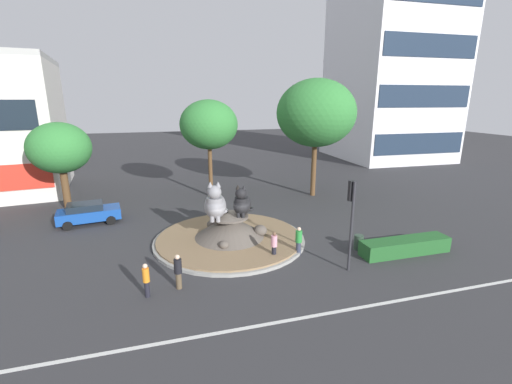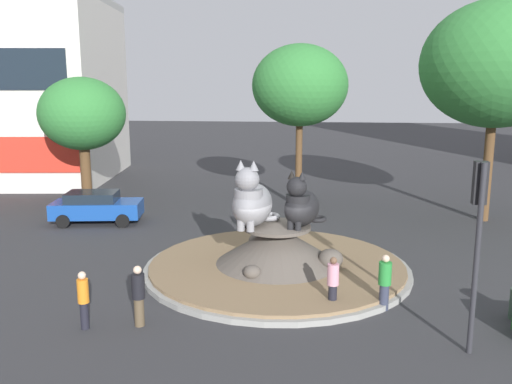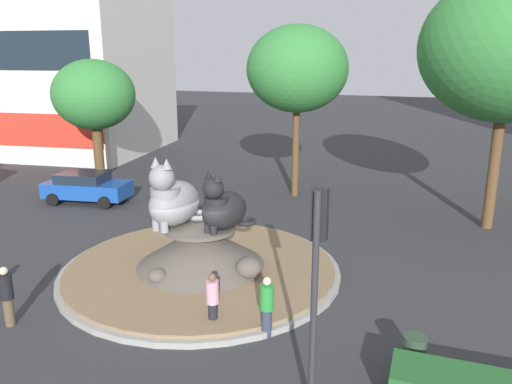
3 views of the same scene
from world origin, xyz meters
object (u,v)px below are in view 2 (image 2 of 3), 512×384
at_px(cat_statue_grey, 252,202).
at_px(broadleaf_tree_behind_island, 496,64).
at_px(second_tree_near_tower, 300,86).
at_px(pedestrian_green_shirt, 385,281).
at_px(sedan_on_far_lane, 96,207).
at_px(third_tree_left, 82,114).
at_px(pedestrian_black_shirt, 138,294).
at_px(traffic_light_mast, 478,221).
at_px(cat_statue_black, 301,206).
at_px(pedestrian_orange_shirt, 83,298).
at_px(pedestrian_pink_shirt, 333,282).

bearing_deg(cat_statue_grey, broadleaf_tree_behind_island, 140.57).
distance_m(broadleaf_tree_behind_island, second_tree_near_tower, 9.61).
xyz_separation_m(pedestrian_green_shirt, sedan_on_far_lane, (-12.71, 9.01, -0.08)).
height_order(third_tree_left, pedestrian_black_shirt, third_tree_left).
relative_size(traffic_light_mast, broadleaf_tree_behind_island, 0.46).
height_order(broadleaf_tree_behind_island, pedestrian_black_shirt, broadleaf_tree_behind_island).
height_order(cat_statue_black, third_tree_left, third_tree_left).
height_order(second_tree_near_tower, pedestrian_orange_shirt, second_tree_near_tower).
distance_m(cat_statue_grey, third_tree_left, 15.11).
distance_m(cat_statue_grey, pedestrian_black_shirt, 5.71).
bearing_deg(broadleaf_tree_behind_island, pedestrian_green_shirt, -118.31).
distance_m(traffic_light_mast, broadleaf_tree_behind_island, 15.28).
distance_m(broadleaf_tree_behind_island, pedestrian_black_shirt, 20.04).
bearing_deg(pedestrian_pink_shirt, sedan_on_far_lane, -35.38).
bearing_deg(pedestrian_pink_shirt, pedestrian_green_shirt, -172.45).
height_order(cat_statue_black, traffic_light_mast, traffic_light_mast).
height_order(cat_statue_grey, pedestrian_black_shirt, cat_statue_grey).
bearing_deg(pedestrian_pink_shirt, cat_statue_black, -67.84).
height_order(pedestrian_green_shirt, pedestrian_orange_shirt, pedestrian_green_shirt).
height_order(third_tree_left, sedan_on_far_lane, third_tree_left).
bearing_deg(broadleaf_tree_behind_island, pedestrian_pink_shirt, -123.61).
distance_m(cat_statue_black, second_tree_near_tower, 11.46).
bearing_deg(cat_statue_black, pedestrian_pink_shirt, 40.09).
bearing_deg(cat_statue_grey, third_tree_left, -122.96).
bearing_deg(third_tree_left, pedestrian_green_shirt, -41.48).
height_order(broadleaf_tree_behind_island, third_tree_left, broadleaf_tree_behind_island).
height_order(cat_statue_grey, third_tree_left, third_tree_left).
distance_m(cat_statue_grey, traffic_light_mast, 8.17).
xyz_separation_m(cat_statue_black, pedestrian_black_shirt, (-4.34, -5.03, -1.50)).
height_order(second_tree_near_tower, third_tree_left, second_tree_near_tower).
distance_m(traffic_light_mast, pedestrian_pink_shirt, 4.78).
xyz_separation_m(cat_statue_black, third_tree_left, (-12.44, 10.16, 2.60)).
xyz_separation_m(broadleaf_tree_behind_island, pedestrian_black_shirt, (-13.21, -13.52, -6.66)).
bearing_deg(third_tree_left, pedestrian_black_shirt, -61.92).
height_order(pedestrian_orange_shirt, pedestrian_pink_shirt, pedestrian_orange_shirt).
distance_m(cat_statue_black, pedestrian_black_shirt, 6.81).
bearing_deg(cat_statue_black, pedestrian_black_shirt, -19.05).
bearing_deg(third_tree_left, second_tree_near_tower, 2.45).
bearing_deg(pedestrian_orange_shirt, pedestrian_pink_shirt, 150.32).
distance_m(cat_statue_grey, cat_statue_black, 1.76).
xyz_separation_m(cat_statue_grey, broadleaf_tree_behind_island, (10.61, 8.71, 5.01)).
xyz_separation_m(pedestrian_pink_shirt, pedestrian_black_shirt, (-5.41, -1.79, 0.07)).
xyz_separation_m(third_tree_left, pedestrian_black_shirt, (8.10, -15.19, -4.10)).
bearing_deg(pedestrian_pink_shirt, cat_statue_grey, -43.21).
relative_size(traffic_light_mast, pedestrian_pink_shirt, 2.99).
bearing_deg(sedan_on_far_lane, third_tree_left, 109.99).
relative_size(second_tree_near_tower, third_tree_left, 1.24).
relative_size(cat_statue_black, pedestrian_black_shirt, 1.21).
relative_size(second_tree_near_tower, sedan_on_far_lane, 1.97).
xyz_separation_m(traffic_light_mast, pedestrian_pink_shirt, (-3.36, 2.27, -2.53)).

